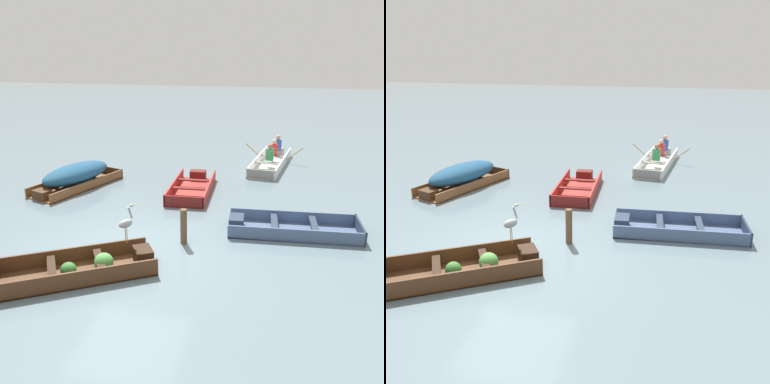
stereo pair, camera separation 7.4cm
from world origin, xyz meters
The scene contains 8 objects.
ground_plane centered at (0.00, 0.00, 0.00)m, with size 80.00×80.00×0.00m, color slate.
dinghy_dark_varnish_foreground centered at (-0.46, -1.08, 0.15)m, with size 3.23×2.55×0.43m.
skiff_wooden_brown_near_moored centered at (-3.19, 4.05, 0.42)m, with size 2.15×3.37×0.77m.
skiff_slate_blue_mid_moored centered at (3.53, 1.89, 0.11)m, with size 3.26×1.40×0.34m.
skiff_red_far_moored centered at (0.57, 4.50, 0.12)m, with size 1.29×2.91×0.35m.
rowboat_white_with_crew centered at (2.91, 8.20, 0.20)m, with size 2.24×3.85×0.91m.
heron_on_dinghy centered at (0.18, -0.36, 0.90)m, with size 0.34×0.41×0.84m.
mooring_post centered at (1.15, 0.74, 0.42)m, with size 0.16×0.16×0.85m, color brown.
Camera 2 is at (3.31, -8.09, 4.42)m, focal length 40.00 mm.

